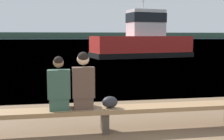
% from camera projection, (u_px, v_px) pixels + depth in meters
% --- Properties ---
extents(water_surface, '(240.00, 240.00, 0.00)m').
position_uv_depth(water_surface, '(67.00, 40.00, 125.32)').
color(water_surface, '#5684A3').
rests_on(water_surface, ground).
extents(far_shoreline, '(600.00, 12.00, 4.13)m').
position_uv_depth(far_shoreline, '(66.00, 36.00, 189.08)').
color(far_shoreline, '#2D3D2D').
rests_on(far_shoreline, ground).
extents(bench_main, '(5.92, 0.45, 0.47)m').
position_uv_depth(bench_main, '(105.00, 112.00, 5.34)').
color(bench_main, '#8E6B47').
rests_on(bench_main, ground).
extents(person_left, '(0.41, 0.42, 0.99)m').
position_uv_depth(person_left, '(59.00, 88.00, 5.15)').
color(person_left, '#2D4C3D').
rests_on(person_left, bench_main).
extents(person_right, '(0.41, 0.43, 1.07)m').
position_uv_depth(person_right, '(83.00, 84.00, 5.22)').
color(person_right, '#4C382D').
rests_on(person_right, bench_main).
extents(shopping_bag, '(0.30, 0.21, 0.22)m').
position_uv_depth(shopping_bag, '(110.00, 102.00, 5.32)').
color(shopping_bag, '#232328').
rests_on(shopping_bag, bench_main).
extents(tugboat_red, '(9.09, 4.68, 6.46)m').
position_uv_depth(tugboat_red, '(142.00, 42.00, 24.30)').
color(tugboat_red, red).
rests_on(tugboat_red, water_surface).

